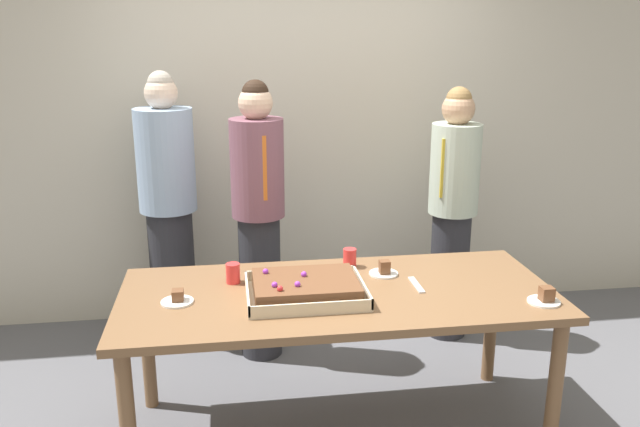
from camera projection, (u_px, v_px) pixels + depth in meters
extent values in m
cube|color=beige|center=(299.00, 103.00, 4.44)|extent=(8.00, 0.12, 3.00)
cube|color=brown|center=(338.00, 295.00, 3.12)|extent=(2.09, 0.91, 0.04)
cylinder|color=brown|center=(128.00, 426.00, 2.74)|extent=(0.07, 0.07, 0.73)
cylinder|color=brown|center=(555.00, 391.00, 3.01)|extent=(0.07, 0.07, 0.73)
cylinder|color=brown|center=(147.00, 345.00, 3.45)|extent=(0.07, 0.07, 0.73)
cylinder|color=brown|center=(491.00, 322.00, 3.72)|extent=(0.07, 0.07, 0.73)
cube|color=beige|center=(306.00, 296.00, 3.05)|extent=(0.56, 0.44, 0.01)
cube|color=beige|center=(312.00, 308.00, 2.84)|extent=(0.56, 0.01, 0.05)
cube|color=beige|center=(300.00, 273.00, 3.24)|extent=(0.56, 0.01, 0.05)
cube|color=beige|center=(247.00, 293.00, 3.00)|extent=(0.01, 0.44, 0.05)
cube|color=beige|center=(362.00, 286.00, 3.08)|extent=(0.01, 0.44, 0.05)
cube|color=brown|center=(306.00, 287.00, 3.04)|extent=(0.49, 0.37, 0.08)
sphere|color=purple|center=(266.00, 271.00, 3.09)|extent=(0.03, 0.03, 0.03)
sphere|color=purple|center=(275.00, 285.00, 2.93)|extent=(0.03, 0.03, 0.03)
sphere|color=purple|center=(304.00, 274.00, 3.06)|extent=(0.03, 0.03, 0.03)
sphere|color=red|center=(280.00, 289.00, 2.89)|extent=(0.03, 0.03, 0.03)
sphere|color=purple|center=(297.00, 284.00, 2.94)|extent=(0.03, 0.03, 0.03)
cylinder|color=white|center=(383.00, 274.00, 3.33)|extent=(0.15, 0.15, 0.01)
cube|color=brown|center=(385.00, 267.00, 3.31)|extent=(0.05, 0.05, 0.07)
cylinder|color=white|center=(177.00, 302.00, 2.98)|extent=(0.15, 0.15, 0.01)
cube|color=brown|center=(178.00, 295.00, 2.98)|extent=(0.05, 0.06, 0.05)
cylinder|color=white|center=(544.00, 302.00, 2.98)|extent=(0.15, 0.15, 0.01)
cube|color=brown|center=(547.00, 294.00, 2.97)|extent=(0.06, 0.06, 0.07)
cylinder|color=red|center=(233.00, 273.00, 3.21)|extent=(0.07, 0.07, 0.10)
cylinder|color=red|center=(350.00, 258.00, 3.42)|extent=(0.07, 0.07, 0.10)
cube|color=silver|center=(416.00, 285.00, 3.18)|extent=(0.03, 0.20, 0.01)
cylinder|color=#28282D|center=(449.00, 274.00, 4.27)|extent=(0.25, 0.25, 0.85)
cylinder|color=#B7C6B2|center=(455.00, 169.00, 4.08)|extent=(0.31, 0.31, 0.57)
cube|color=gold|center=(444.00, 168.00, 3.95)|extent=(0.04, 0.02, 0.37)
sphere|color=tan|center=(458.00, 109.00, 3.97)|extent=(0.20, 0.20, 0.20)
sphere|color=olive|center=(459.00, 100.00, 3.96)|extent=(0.16, 0.16, 0.16)
cylinder|color=#28282D|center=(173.00, 275.00, 4.21)|extent=(0.29, 0.29, 0.89)
cylinder|color=#93ADCC|center=(165.00, 160.00, 4.00)|extent=(0.36, 0.36, 0.64)
sphere|color=beige|center=(161.00, 93.00, 3.89)|extent=(0.20, 0.20, 0.20)
sphere|color=#B2A899|center=(160.00, 84.00, 3.87)|extent=(0.16, 0.16, 0.16)
cylinder|color=#28282D|center=(260.00, 286.00, 4.00)|extent=(0.25, 0.25, 0.91)
cylinder|color=#7A4C5B|center=(257.00, 168.00, 3.80)|extent=(0.32, 0.32, 0.58)
cube|color=orange|center=(263.00, 168.00, 3.65)|extent=(0.04, 0.02, 0.37)
sphere|color=beige|center=(255.00, 103.00, 3.69)|extent=(0.20, 0.20, 0.20)
sphere|color=black|center=(255.00, 93.00, 3.68)|extent=(0.16, 0.16, 0.16)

